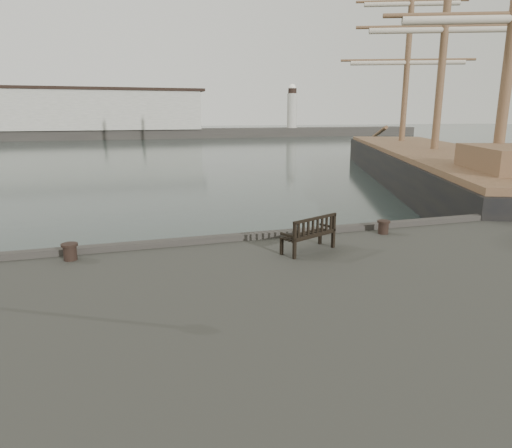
{
  "coord_description": "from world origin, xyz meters",
  "views": [
    {
      "loc": [
        -4.28,
        -12.89,
        5.24
      ],
      "look_at": [
        -0.36,
        -0.5,
        2.1
      ],
      "focal_mm": 32.0,
      "sensor_mm": 36.0,
      "label": 1
    }
  ],
  "objects_px": {
    "bollard_right": "(383,227)",
    "bollard_left": "(70,252)",
    "tall_ship_main": "(432,174)",
    "bench": "(309,240)"
  },
  "relations": [
    {
      "from": "bench",
      "to": "bollard_right",
      "type": "xyz_separation_m",
      "value": [
        3.03,
        1.04,
        -0.1
      ]
    },
    {
      "from": "bench",
      "to": "bollard_right",
      "type": "relative_size",
      "value": 4.2
    },
    {
      "from": "bollard_left",
      "to": "bollard_right",
      "type": "height_order",
      "value": "bollard_left"
    },
    {
      "from": "bench",
      "to": "tall_ship_main",
      "type": "xyz_separation_m",
      "value": [
        18.52,
        18.29,
        -1.12
      ]
    },
    {
      "from": "bollard_left",
      "to": "tall_ship_main",
      "type": "relative_size",
      "value": 0.01
    },
    {
      "from": "bollard_right",
      "to": "bollard_left",
      "type": "bearing_deg",
      "value": 179.36
    },
    {
      "from": "bollard_left",
      "to": "tall_ship_main",
      "type": "xyz_separation_m",
      "value": [
        24.71,
        17.15,
        -1.03
      ]
    },
    {
      "from": "bollard_left",
      "to": "bollard_right",
      "type": "xyz_separation_m",
      "value": [
        9.22,
        -0.1,
        -0.01
      ]
    },
    {
      "from": "bollard_right",
      "to": "tall_ship_main",
      "type": "relative_size",
      "value": 0.01
    },
    {
      "from": "bench",
      "to": "bollard_right",
      "type": "bearing_deg",
      "value": -4.85
    }
  ]
}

